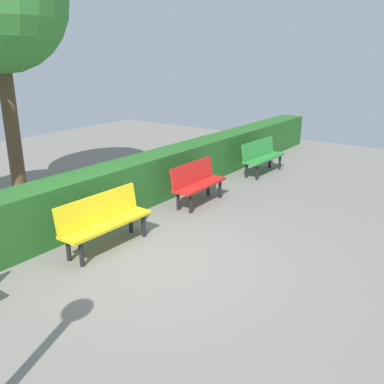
# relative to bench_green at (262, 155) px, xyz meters

# --- Properties ---
(ground_plane) EXTENTS (20.84, 20.84, 0.00)m
(ground_plane) POSITION_rel_bench_green_xyz_m (5.38, 0.85, -0.48)
(ground_plane) COLOR gray
(bench_green) EXTENTS (1.58, 0.50, 0.86)m
(bench_green) POSITION_rel_bench_green_xyz_m (0.00, 0.00, 0.00)
(bench_green) COLOR #2D8C38
(bench_green) RESTS_ON ground_plane
(bench_red) EXTENTS (1.43, 0.49, 0.86)m
(bench_red) POSITION_rel_bench_green_xyz_m (2.93, -0.02, -0.00)
(bench_red) COLOR red
(bench_red) RESTS_ON ground_plane
(bench_yellow) EXTENTS (1.63, 0.47, 0.86)m
(bench_yellow) POSITION_rel_bench_green_xyz_m (5.52, -0.01, 0.00)
(bench_yellow) COLOR yellow
(bench_yellow) RESTS_ON ground_plane
(hedge_row) EXTENTS (16.84, 0.70, 0.96)m
(hedge_row) POSITION_rel_bench_green_xyz_m (4.16, -0.97, 0.00)
(hedge_row) COLOR #266023
(hedge_row) RESTS_ON ground_plane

